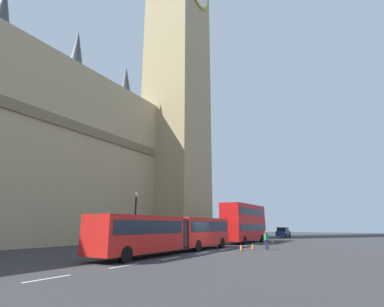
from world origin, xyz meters
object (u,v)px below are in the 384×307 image
(double_decker_bus, at_px, (244,222))
(street_lamp, at_px, (135,216))
(clock_tower, at_px, (178,42))
(traffic_cone_west, at_px, (241,247))
(traffic_cone_east, at_px, (272,242))
(sedan_lead, at_px, (283,232))
(traffic_cone_middle, at_px, (253,246))
(articulated_bus, at_px, (174,231))
(pedestrian_near_cones, at_px, (266,240))

(double_decker_bus, relative_size, street_lamp, 1.98)
(clock_tower, bearing_deg, double_decker_bus, -107.18)
(clock_tower, height_order, street_lamp, clock_tower)
(traffic_cone_west, distance_m, street_lamp, 10.13)
(traffic_cone_east, bearing_deg, sedan_lead, 10.10)
(traffic_cone_middle, bearing_deg, street_lamp, 126.15)
(traffic_cone_west, height_order, street_lamp, street_lamp)
(sedan_lead, distance_m, traffic_cone_west, 32.27)
(articulated_bus, relative_size, sedan_lead, 3.82)
(traffic_cone_middle, bearing_deg, traffic_cone_west, 164.35)
(clock_tower, height_order, traffic_cone_middle, clock_tower)
(double_decker_bus, distance_m, sedan_lead, 20.51)
(traffic_cone_east, bearing_deg, double_decker_bus, 75.22)
(double_decker_bus, height_order, pedestrian_near_cones, double_decker_bus)
(double_decker_bus, distance_m, traffic_cone_middle, 11.10)
(sedan_lead, relative_size, traffic_cone_west, 7.59)
(traffic_cone_west, bearing_deg, traffic_cone_east, 0.74)
(clock_tower, relative_size, traffic_cone_west, 123.55)
(traffic_cone_east, relative_size, street_lamp, 0.11)
(pedestrian_near_cones, bearing_deg, traffic_cone_middle, 116.91)
(traffic_cone_middle, height_order, street_lamp, street_lamp)
(clock_tower, relative_size, traffic_cone_middle, 123.55)
(traffic_cone_east, bearing_deg, street_lamp, 151.60)
(clock_tower, xyz_separation_m, traffic_cone_middle, (-14.20, -18.43, -37.37))
(double_decker_bus, distance_m, traffic_cone_west, 12.49)
(articulated_bus, relative_size, street_lamp, 3.19)
(sedan_lead, relative_size, street_lamp, 0.83)
(traffic_cone_middle, relative_size, pedestrian_near_cones, 0.34)
(clock_tower, xyz_separation_m, street_lamp, (-20.74, -9.48, -34.60))
(traffic_cone_east, bearing_deg, traffic_cone_west, -179.26)
(street_lamp, relative_size, pedestrian_near_cones, 3.12)
(traffic_cone_east, xyz_separation_m, street_lamp, (-15.41, 8.33, 2.77))
(street_lamp, xyz_separation_m, pedestrian_near_cones, (7.13, -10.12, -2.14))
(street_lamp, height_order, pedestrian_near_cones, street_lamp)
(traffic_cone_west, bearing_deg, traffic_cone_middle, -15.65)
(clock_tower, distance_m, articulated_bus, 43.87)
(articulated_bus, bearing_deg, clock_tower, 33.73)
(street_lamp, bearing_deg, sedan_lead, -6.98)
(double_decker_bus, height_order, street_lamp, street_lamp)
(double_decker_bus, xyz_separation_m, traffic_cone_west, (-11.59, -3.96, -2.43))
(sedan_lead, xyz_separation_m, traffic_cone_east, (-21.44, -3.82, -0.63))
(clock_tower, xyz_separation_m, articulated_bus, (-20.96, -13.99, -35.91))
(articulated_bus, bearing_deg, traffic_cone_east, -13.75)
(sedan_lead, xyz_separation_m, traffic_cone_west, (-32.02, -3.96, -0.63))
(double_decker_bus, relative_size, traffic_cone_middle, 18.02)
(traffic_cone_east, height_order, pedestrian_near_cones, pedestrian_near_cones)
(traffic_cone_west, relative_size, pedestrian_near_cones, 0.34)
(traffic_cone_middle, distance_m, pedestrian_near_cones, 1.46)
(double_decker_bus, relative_size, pedestrian_near_cones, 6.18)
(double_decker_bus, bearing_deg, clock_tower, 72.82)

